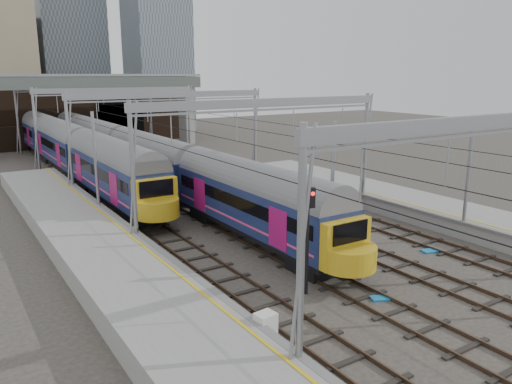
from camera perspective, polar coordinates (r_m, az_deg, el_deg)
ground at (r=25.04m, az=11.45°, el=-8.60°), size 160.00×160.00×0.00m
platform_left at (r=21.78m, az=-13.50°, el=-10.55°), size 4.32×55.00×1.12m
platform_right at (r=31.75m, az=26.82°, el=-4.02°), size 4.32×47.00×1.12m
tracks at (r=36.68m, az=-5.00°, el=-1.27°), size 14.40×80.00×0.22m
overhead_line at (r=41.45m, az=-9.44°, el=9.47°), size 16.80×80.00×8.00m
retaining_wall at (r=70.86m, az=-18.30°, el=8.71°), size 28.00×2.75×9.00m
overbridge at (r=64.63m, az=-18.34°, el=10.94°), size 28.00×3.00×9.25m
city_skyline at (r=89.38m, az=-21.26°, el=17.52°), size 37.50×27.50×60.00m
train_main at (r=48.08m, az=-14.98°, el=4.69°), size 2.63×60.74×4.58m
train_second at (r=52.86m, az=-21.17°, el=5.11°), size 2.81×48.77×4.83m
signal_near_left at (r=20.94m, az=6.02°, el=-4.08°), size 0.38×0.46×4.74m
relay_cabinet at (r=17.68m, az=1.08°, el=-15.64°), size 0.74×0.64×1.35m
equip_cover_a at (r=22.07m, az=13.94°, el=-11.71°), size 0.88×0.76×0.09m
equip_cover_b at (r=33.71m, az=-0.55°, el=-2.48°), size 0.96×0.78×0.10m
equip_cover_c at (r=28.31m, az=19.18°, el=-6.39°), size 0.89×0.73×0.09m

